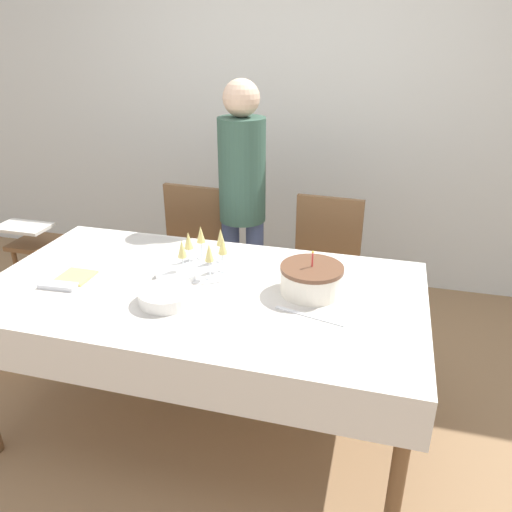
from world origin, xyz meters
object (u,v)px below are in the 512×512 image
plate_stack_main (166,296)px  dining_chair_far_left (188,255)px  champagne_tray (205,254)px  person_standing (242,190)px  high_chair (38,253)px  birthday_cake (311,279)px  plate_stack_dessert (177,275)px  dining_chair_far_right (323,271)px

plate_stack_main → dining_chair_far_left: bearing=108.2°
champagne_tray → person_standing: bearing=92.0°
champagne_tray → person_standing: size_ratio=0.21×
high_chair → plate_stack_main: bearing=-32.2°
champagne_tray → plate_stack_main: 0.36m
plate_stack_main → high_chair: plate_stack_main is taller
birthday_cake → person_standing: bearing=124.4°
plate_stack_dessert → person_standing: bearing=85.3°
plate_stack_main → high_chair: bearing=147.8°
dining_chair_far_left → plate_stack_dessert: size_ratio=4.86×
birthday_cake → plate_stack_main: 0.63m
birthday_cake → plate_stack_dessert: bearing=-177.6°
dining_chair_far_right → champagne_tray: (-0.49, -0.66, 0.34)m
dining_chair_far_left → person_standing: bearing=8.3°
dining_chair_far_right → birthday_cake: size_ratio=3.40×
dining_chair_far_right → champagne_tray: size_ratio=2.75×
plate_stack_dessert → high_chair: plate_stack_dessert is taller
dining_chair_far_left → birthday_cake: birthday_cake is taller
champagne_tray → plate_stack_dessert: 0.17m
high_chair → dining_chair_far_left: bearing=9.6°
plate_stack_main → plate_stack_dessert: bearing=102.6°
champagne_tray → plate_stack_main: size_ratio=1.47×
birthday_cake → plate_stack_dessert: 0.63m
champagne_tray → dining_chair_far_left: bearing=119.7°
dining_chair_far_right → champagne_tray: 0.90m
birthday_cake → champagne_tray: 0.55m
champagne_tray → plate_stack_dessert: bearing=-126.3°
person_standing → plate_stack_dessert: bearing=-94.7°
dining_chair_far_left → champagne_tray: 0.84m
plate_stack_main → birthday_cake: bearing=23.4°
high_chair → champagne_tray: bearing=-19.6°
dining_chair_far_left → dining_chair_far_right: size_ratio=1.00×
plate_stack_main → high_chair: (-1.34, 0.85, -0.32)m
birthday_cake → high_chair: 2.05m
champagne_tray → person_standing: (-0.02, 0.72, 0.10)m
birthday_cake → high_chair: size_ratio=0.39×
plate_stack_main → person_standing: size_ratio=0.15×
plate_stack_main → person_standing: (0.02, 1.07, 0.15)m
dining_chair_far_left → champagne_tray: size_ratio=2.75×
dining_chair_far_left → high_chair: size_ratio=1.33×
dining_chair_far_left → plate_stack_main: dining_chair_far_left is taller
dining_chair_far_left → person_standing: 0.57m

